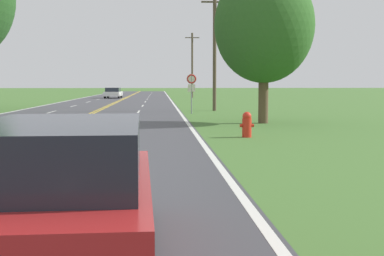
{
  "coord_description": "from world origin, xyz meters",
  "views": [
    {
      "loc": [
        4.06,
        -0.12,
        1.86
      ],
      "look_at": [
        4.76,
        11.02,
        0.92
      ],
      "focal_mm": 50.0,
      "sensor_mm": 36.0,
      "label": 1
    }
  ],
  "objects_px": {
    "traffic_sign": "(192,84)",
    "car_white_sedan_mid_near": "(113,93)",
    "car_red_hatchback_approaching": "(60,188)",
    "fire_hydrant": "(247,124)",
    "tree_mid_treeline": "(264,26)"
  },
  "relations": [
    {
      "from": "tree_mid_treeline",
      "to": "fire_hydrant",
      "type": "bearing_deg",
      "value": -105.99
    },
    {
      "from": "car_red_hatchback_approaching",
      "to": "car_white_sedan_mid_near",
      "type": "bearing_deg",
      "value": -177.49
    },
    {
      "from": "traffic_sign",
      "to": "tree_mid_treeline",
      "type": "relative_size",
      "value": 0.34
    },
    {
      "from": "traffic_sign",
      "to": "car_white_sedan_mid_near",
      "type": "height_order",
      "value": "traffic_sign"
    },
    {
      "from": "traffic_sign",
      "to": "car_red_hatchback_approaching",
      "type": "xyz_separation_m",
      "value": [
        -3.01,
        -26.79,
        -1.02
      ]
    },
    {
      "from": "fire_hydrant",
      "to": "traffic_sign",
      "type": "height_order",
      "value": "traffic_sign"
    },
    {
      "from": "car_red_hatchback_approaching",
      "to": "car_white_sedan_mid_near",
      "type": "distance_m",
      "value": 60.85
    },
    {
      "from": "fire_hydrant",
      "to": "tree_mid_treeline",
      "type": "distance_m",
      "value": 7.75
    },
    {
      "from": "car_white_sedan_mid_near",
      "to": "car_red_hatchback_approaching",
      "type": "bearing_deg",
      "value": -173.76
    },
    {
      "from": "traffic_sign",
      "to": "tree_mid_treeline",
      "type": "bearing_deg",
      "value": -69.81
    },
    {
      "from": "car_white_sedan_mid_near",
      "to": "tree_mid_treeline",
      "type": "bearing_deg",
      "value": -164.02
    },
    {
      "from": "car_red_hatchback_approaching",
      "to": "car_white_sedan_mid_near",
      "type": "relative_size",
      "value": 0.9
    },
    {
      "from": "tree_mid_treeline",
      "to": "car_red_hatchback_approaching",
      "type": "height_order",
      "value": "tree_mid_treeline"
    },
    {
      "from": "fire_hydrant",
      "to": "car_red_hatchback_approaching",
      "type": "xyz_separation_m",
      "value": [
        -4.04,
        -12.67,
        0.35
      ]
    },
    {
      "from": "traffic_sign",
      "to": "car_white_sedan_mid_near",
      "type": "xyz_separation_m",
      "value": [
        -7.54,
        33.89,
        -1.13
      ]
    }
  ]
}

